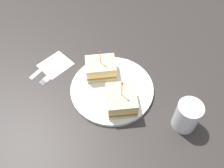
{
  "coord_description": "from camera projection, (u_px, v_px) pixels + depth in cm",
  "views": [
    {
      "loc": [
        0.86,
        -44.85,
        64.06
      ],
      "look_at": [
        0.0,
        0.0,
        3.22
      ],
      "focal_mm": 38.55,
      "sensor_mm": 36.0,
      "label": 1
    }
  ],
  "objects": [
    {
      "name": "napkin",
      "position": [
        56.0,
        65.0,
        0.85
      ],
      "size": [
        13.51,
        13.55,
        0.15
      ],
      "primitive_type": "cube",
      "rotation": [
        0.0,
        0.0,
        10.24
      ],
      "color": "beige",
      "rests_on": "ground_plane"
    },
    {
      "name": "drink_glass",
      "position": [
        186.0,
        117.0,
        0.68
      ],
      "size": [
        7.05,
        7.05,
        9.55
      ],
      "color": "silver",
      "rests_on": "ground_plane"
    },
    {
      "name": "ground_plane",
      "position": [
        112.0,
        92.0,
        0.79
      ],
      "size": [
        107.39,
        107.39,
        2.0
      ],
      "primitive_type": "cube",
      "color": "#2D2826"
    },
    {
      "name": "sandwich_half_front",
      "position": [
        101.0,
        68.0,
        0.79
      ],
      "size": [
        10.54,
        8.71,
        10.6
      ],
      "color": "beige",
      "rests_on": "plate"
    },
    {
      "name": "plate",
      "position": [
        112.0,
        89.0,
        0.78
      ],
      "size": [
        26.74,
        26.74,
        1.22
      ],
      "primitive_type": "cylinder",
      "color": "white",
      "rests_on": "ground_plane"
    },
    {
      "name": "knife",
      "position": [
        43.0,
        68.0,
        0.84
      ],
      "size": [
        8.72,
        11.87,
        0.35
      ],
      "color": "silver",
      "rests_on": "ground_plane"
    },
    {
      "name": "fork",
      "position": [
        52.0,
        75.0,
        0.82
      ],
      "size": [
        8.98,
        11.06,
        0.35
      ],
      "color": "silver",
      "rests_on": "ground_plane"
    },
    {
      "name": "sandwich_half_back",
      "position": [
        121.0,
        100.0,
        0.71
      ],
      "size": [
        9.67,
        10.51,
        11.43
      ],
      "color": "beige",
      "rests_on": "plate"
    }
  ]
}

